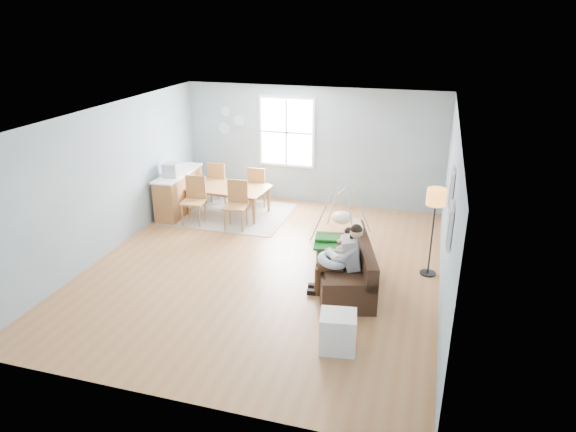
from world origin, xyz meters
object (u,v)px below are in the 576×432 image
(monitor, at_px, (171,170))
(chair_se, at_px, (237,201))
(toddler, at_px, (343,245))
(dining_table, at_px, (228,201))
(storage_cube, at_px, (337,332))
(sofa, at_px, (347,270))
(baby_swing, at_px, (342,217))
(father, at_px, (342,257))
(chair_sw, at_px, (195,197))
(chair_nw, at_px, (219,179))
(floor_lamp, at_px, (436,204))
(counter, at_px, (179,192))
(chair_ne, at_px, (258,184))

(monitor, bearing_deg, chair_se, -6.32)
(toddler, xyz_separation_m, chair_se, (-2.53, 1.66, -0.08))
(dining_table, bearing_deg, storage_cube, -47.56)
(sofa, xyz_separation_m, baby_swing, (-0.46, 1.89, 0.17))
(father, distance_m, monitor, 4.75)
(sofa, xyz_separation_m, chair_sw, (-3.60, 1.81, 0.31))
(chair_sw, height_order, baby_swing, chair_sw)
(father, relative_size, chair_sw, 1.20)
(sofa, relative_size, father, 1.70)
(dining_table, distance_m, chair_nw, 0.85)
(floor_lamp, xyz_separation_m, chair_nw, (-4.88, 2.33, -0.72))
(counter, bearing_deg, toddler, -27.58)
(sofa, xyz_separation_m, floor_lamp, (1.28, 0.77, 1.01))
(storage_cube, bearing_deg, chair_se, 128.42)
(father, distance_m, storage_cube, 1.52)
(toddler, relative_size, chair_nw, 0.78)
(father, bearing_deg, baby_swing, 100.62)
(storage_cube, height_order, counter, counter)
(chair_sw, height_order, counter, chair_sw)
(baby_swing, bearing_deg, chair_ne, 150.79)
(dining_table, xyz_separation_m, counter, (-1.10, -0.16, 0.16))
(toddler, bearing_deg, chair_nw, 139.68)
(storage_cube, distance_m, chair_ne, 5.62)
(storage_cube, bearing_deg, toddler, 98.68)
(chair_se, distance_m, counter, 1.65)
(chair_nw, height_order, counter, chair_nw)
(chair_ne, bearing_deg, baby_swing, -29.21)
(father, relative_size, counter, 0.73)
(chair_sw, bearing_deg, sofa, -26.67)
(sofa, height_order, chair_nw, chair_nw)
(sofa, distance_m, toddler, 0.43)
(toddler, xyz_separation_m, chair_sw, (-3.48, 1.66, -0.07))
(floor_lamp, relative_size, baby_swing, 1.39)
(counter, bearing_deg, father, -31.82)
(dining_table, xyz_separation_m, chair_sw, (-0.48, -0.65, 0.27))
(dining_table, distance_m, chair_ne, 0.84)
(toddler, xyz_separation_m, baby_swing, (-0.34, 1.74, -0.22))
(sofa, relative_size, toddler, 2.69)
(chair_ne, bearing_deg, toddler, -49.59)
(father, xyz_separation_m, chair_se, (-2.60, 2.10, -0.07))
(father, distance_m, chair_ne, 4.28)
(floor_lamp, bearing_deg, chair_nw, 154.45)
(baby_swing, bearing_deg, father, -79.38)
(floor_lamp, relative_size, counter, 0.93)
(chair_se, bearing_deg, chair_ne, 89.53)
(dining_table, distance_m, chair_se, 0.84)
(storage_cube, distance_m, dining_table, 5.34)
(chair_sw, xyz_separation_m, monitor, (-0.59, 0.17, 0.49))
(sofa, bearing_deg, toddler, 127.55)
(storage_cube, xyz_separation_m, dining_table, (-3.29, 4.21, 0.04))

